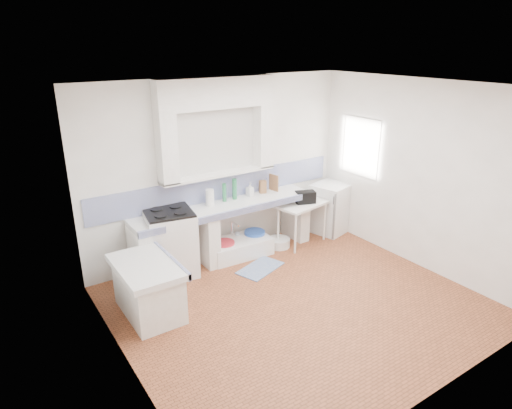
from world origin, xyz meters
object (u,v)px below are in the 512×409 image
fridge (330,208)px  side_table (302,223)px  stove (171,244)px  sink (239,248)px

fridge → side_table: bearing=173.5°
stove → fridge: 3.03m
side_table → sink: bearing=159.7°
sink → side_table: side_table is taller
side_table → fridge: (0.74, 0.11, 0.08)m
stove → sink: size_ratio=0.94×
stove → side_table: bearing=3.9°
side_table → fridge: 0.75m
stove → fridge: stove is taller
stove → sink: bearing=7.8°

